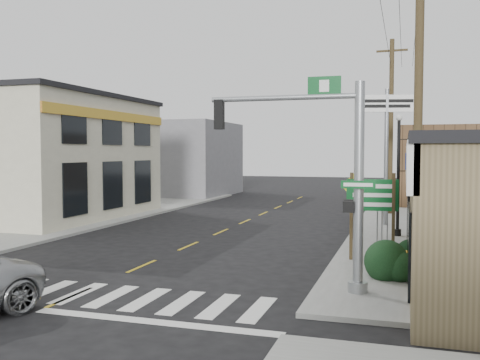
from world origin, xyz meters
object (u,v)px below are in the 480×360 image
(guide_sign, at_px, (372,204))
(utility_pole_near, at_px, (418,127))
(lamp_post, at_px, (400,166))
(dance_center_sign, at_px, (387,123))
(utility_pole_far, at_px, (391,125))
(traffic_signal_pole, at_px, (333,163))
(fire_hydrant, at_px, (409,259))
(bare_tree, at_px, (440,163))

(guide_sign, xyz_separation_m, utility_pole_near, (1.33, -4.17, 2.39))
(lamp_post, distance_m, dance_center_sign, 4.18)
(utility_pole_far, bearing_deg, traffic_signal_pole, -90.71)
(guide_sign, bearing_deg, dance_center_sign, 84.08)
(fire_hydrant, xyz_separation_m, bare_tree, (0.88, 0.70, 2.97))
(guide_sign, xyz_separation_m, dance_center_sign, (0.12, 9.45, 3.23))
(bare_tree, relative_size, utility_pole_far, 0.41)
(guide_sign, height_order, fire_hydrant, guide_sign)
(bare_tree, bearing_deg, lamp_post, 100.99)
(guide_sign, relative_size, bare_tree, 0.70)
(traffic_signal_pole, bearing_deg, lamp_post, 80.58)
(traffic_signal_pole, relative_size, utility_pole_far, 0.55)
(traffic_signal_pole, distance_m, utility_pole_far, 19.09)
(traffic_signal_pole, bearing_deg, bare_tree, 51.88)
(traffic_signal_pole, distance_m, fire_hydrant, 4.69)
(guide_sign, height_order, utility_pole_far, utility_pole_far)
(dance_center_sign, xyz_separation_m, utility_pole_far, (0.08, 5.24, 0.16))
(lamp_post, bearing_deg, bare_tree, -71.18)
(lamp_post, relative_size, dance_center_sign, 0.78)
(lamp_post, xyz_separation_m, utility_pole_near, (0.51, -10.06, 1.22))
(dance_center_sign, distance_m, utility_pole_far, 5.25)
(bare_tree, bearing_deg, guide_sign, 164.50)
(dance_center_sign, bearing_deg, utility_pole_near, -98.24)
(fire_hydrant, xyz_separation_m, utility_pole_near, (0.14, -2.90, 3.94))
(guide_sign, distance_m, utility_pole_near, 4.98)
(traffic_signal_pole, height_order, dance_center_sign, dance_center_sign)
(fire_hydrant, bearing_deg, guide_sign, 133.25)
(fire_hydrant, distance_m, bare_tree, 3.18)
(guide_sign, height_order, dance_center_sign, dance_center_sign)
(utility_pole_near, bearing_deg, fire_hydrant, 95.48)
(traffic_signal_pole, height_order, lamp_post, traffic_signal_pole)
(fire_hydrant, bearing_deg, utility_pole_near, -87.30)
(bare_tree, bearing_deg, dance_center_sign, 101.04)
(fire_hydrant, relative_size, lamp_post, 0.13)
(traffic_signal_pole, distance_m, guide_sign, 4.58)
(fire_hydrant, height_order, utility_pole_far, utility_pole_far)
(guide_sign, bearing_deg, utility_pole_far, 84.04)
(traffic_signal_pole, bearing_deg, guide_sign, 79.20)
(guide_sign, bearing_deg, fire_hydrant, -51.95)
(traffic_signal_pole, height_order, bare_tree, traffic_signal_pole)
(guide_sign, relative_size, utility_pole_near, 0.36)
(traffic_signal_pole, relative_size, bare_tree, 1.33)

